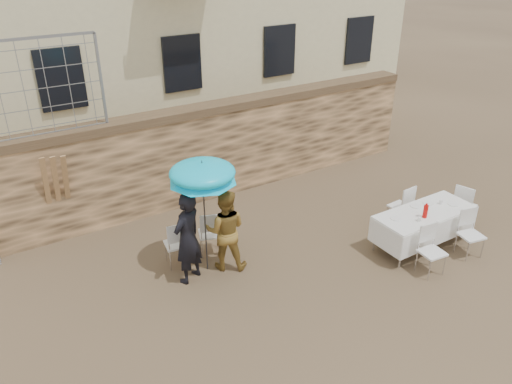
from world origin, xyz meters
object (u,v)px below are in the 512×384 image
table_chair_front_right (472,234)px  soda_bottle (425,211)px  umbrella (203,176)px  table_chair_side (465,204)px  table_chair_front_left (432,251)px  man_suit (188,238)px  couple_chair_right (210,232)px  couple_chair_left (176,243)px  woman_dress (225,230)px  banquet_table (425,213)px  table_chair_back (400,205)px

table_chair_front_right → soda_bottle: bearing=150.8°
umbrella → table_chair_side: 5.82m
table_chair_front_right → table_chair_side: (0.90, 0.85, 0.00)m
table_chair_front_left → man_suit: bearing=156.2°
table_chair_front_left → couple_chair_right: bearing=144.8°
couple_chair_left → woman_dress: bearing=152.2°
banquet_table → table_chair_back: table_chair_back is taller
banquet_table → table_chair_front_right: 0.94m
soda_bottle → table_chair_front_right: 1.02m
couple_chair_left → man_suit: bearing=98.4°
soda_bottle → man_suit: bearing=159.7°
man_suit → table_chair_front_left: 4.44m
umbrella → man_suit: bearing=-166.0°
man_suit → table_chair_front_right: size_ratio=1.82×
couple_chair_right → table_chair_front_right: 5.05m
couple_chair_left → banquet_table: size_ratio=0.46×
table_chair_back → table_chair_side: bearing=146.0°
woman_dress → table_chair_side: 5.28m
man_suit → table_chair_front_right: 5.42m
soda_bottle → table_chair_side: soda_bottle is taller
couple_chair_right → soda_bottle: bearing=169.0°
couple_chair_left → table_chair_front_right: size_ratio=1.00×
table_chair_front_right → table_chair_side: bearing=54.8°
table_chair_front_right → table_chair_front_left: bearing=-168.6°
umbrella → soda_bottle: (3.85, -1.67, -1.04)m
soda_bottle → couple_chair_left: bearing=153.4°
couple_chair_left → table_chair_front_right: 5.65m
man_suit → table_chair_side: size_ratio=1.82×
umbrella → table_chair_front_left: size_ratio=2.14×
man_suit → banquet_table: 4.67m
couple_chair_right → table_chair_back: bearing=-176.7°
banquet_table → soda_bottle: size_ratio=8.08×
woman_dress → table_chair_side: (5.10, -1.32, -0.32)m
woman_dress → soda_bottle: size_ratio=6.14×
couple_chair_right → table_chair_side: (5.15, -1.87, 0.00)m
couple_chair_right → soda_bottle: size_ratio=3.69×
soda_bottle → table_chair_back: 1.11m
woman_dress → table_chair_front_left: woman_dress is taller
soda_bottle → table_chair_back: soda_bottle is taller
couple_chair_left → table_chair_back: same height
couple_chair_right → banquet_table: size_ratio=0.46×
couple_chair_left → soda_bottle: bearing=161.9°
woman_dress → table_chair_back: (3.90, -0.62, -0.32)m
banquet_table → table_chair_side: bearing=4.1°
couple_chair_left → table_chair_side: same height
umbrella → table_chair_back: size_ratio=2.14×
banquet_table → umbrella: bearing=159.4°
banquet_table → table_chair_side: (1.40, 0.10, -0.25)m
table_chair_back → table_chair_front_left: bearing=59.0°
table_chair_front_left → banquet_table: bearing=57.0°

